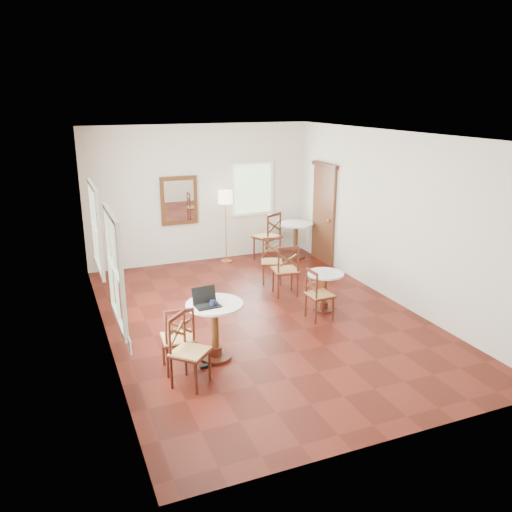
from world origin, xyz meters
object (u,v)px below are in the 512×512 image
Objects in this scene: chair_near_a at (178,338)px; chair_mid_a at (286,270)px; floor_lamp at (225,202)px; mouse at (213,302)px; cafe_table_near at (215,325)px; chair_near_b at (188,351)px; navy_mug at (213,303)px; power_adapter at (204,366)px; cafe_table_back at (296,236)px; chair_mid_b at (318,294)px; chair_back_a at (268,236)px; water_glass at (217,298)px; chair_back_b at (272,261)px; laptop at (206,301)px; cafe_table_mid at (324,287)px.

chair_mid_a is at bearing -138.21° from chair_near_a.
mouse is (-1.63, -4.18, -0.51)m from floor_lamp.
chair_near_b is at bearing -134.57° from cafe_table_near.
navy_mug reaches higher than power_adapter.
chair_mid_b is at bearing -110.10° from cafe_table_back.
mouse is (-2.02, -0.66, 0.42)m from chair_mid_b.
chair_near_a is (-3.73, -4.02, -0.03)m from cafe_table_back.
navy_mug is (-2.58, -4.08, 0.34)m from chair_back_a.
chair_mid_b is at bearing 56.35° from chair_back_a.
water_glass reaches higher than cafe_table_near.
chair_back_a is (3.06, 4.51, 0.08)m from chair_near_b.
mouse reaches higher than cafe_table_back.
power_adapter is at bearing 32.03° from chair_back_a.
chair_back_a is at bearing -123.37° from chair_near_a.
chair_near_a reaches higher than chair_back_b.
chair_back_a is at bearing -12.50° from floor_lamp.
chair_near_a reaches higher than chair_mid_b.
chair_near_a is 2.67× the size of laptop.
chair_mid_a is at bearing -1.47° from chair_near_b.
chair_mid_a is (-0.31, 0.90, 0.07)m from cafe_table_mid.
cafe_table_near is at bearing 52.32° from chair_mid_a.
chair_back_b is 7.74× the size of navy_mug.
chair_near_a is at bearing 166.99° from power_adapter.
chair_back_b is 9.82× the size of water_glass.
cafe_table_near is 0.38m from navy_mug.
chair_mid_a is 8.52× the size of navy_mug.
chair_near_b is 5.45m from chair_back_a.
cafe_table_back is 0.51× the size of floor_lamp.
chair_back_a is 1.25m from floor_lamp.
chair_mid_b is 0.54× the size of floor_lamp.
floor_lamp is 4.57m from laptop.
cafe_table_back is 5.13m from laptop.
cafe_table_near is 0.38m from water_glass.
chair_mid_a reaches higher than cafe_table_near.
cafe_table_back is 0.94× the size of chair_mid_b.
chair_back_a is 12.15× the size of water_glass.
cafe_table_back is 0.65m from chair_back_a.
power_adapter is at bearing -136.35° from water_glass.
laptop is (-2.40, -0.97, 0.48)m from cafe_table_mid.
power_adapter is at bearing -150.78° from navy_mug.
cafe_table_back is at bearing 45.39° from laptop.
chair_mid_b is at bearing 20.43° from navy_mug.
cafe_table_back is 2.29× the size of laptop.
laptop is (-1.73, -4.20, -0.47)m from floor_lamp.
chair_back_a is at bearing 85.13° from cafe_table_mid.
chair_mid_b is at bearing -83.68° from floor_lamp.
chair_back_a reaches higher than mouse.
navy_mug is (-1.66, -4.29, -0.48)m from floor_lamp.
chair_mid_a is 1.12× the size of chair_mid_b.
chair_mid_a reaches higher than navy_mug.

